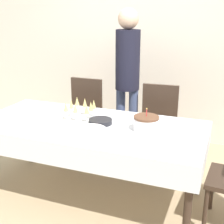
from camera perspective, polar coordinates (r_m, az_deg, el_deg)
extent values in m
plane|color=tan|center=(3.19, -3.76, -14.88)|extent=(12.00, 12.00, 0.00)
cube|color=silver|center=(4.33, 5.75, 12.99)|extent=(8.00, 0.05, 2.70)
cube|color=white|center=(2.86, -4.06, -2.49)|extent=(2.05, 0.93, 0.03)
cube|color=white|center=(2.89, -4.02, -4.16)|extent=(2.08, 0.96, 0.21)
cylinder|color=#38281E|center=(2.45, 13.66, -16.75)|extent=(0.06, 0.06, 0.72)
cylinder|color=#38281E|center=(3.78, -14.70, -3.82)|extent=(0.06, 0.06, 0.72)
cylinder|color=#38281E|center=(3.15, 15.72, -8.58)|extent=(0.06, 0.06, 0.72)
cube|color=#38281E|center=(3.75, -5.77, -2.24)|extent=(0.42, 0.42, 0.04)
cube|color=#38281E|center=(3.83, -4.64, 2.48)|extent=(0.40, 0.04, 0.50)
cylinder|color=#38281E|center=(3.62, -4.32, -6.90)|extent=(0.04, 0.04, 0.41)
cylinder|color=#38281E|center=(3.77, -9.33, -6.02)|extent=(0.04, 0.04, 0.41)
cylinder|color=#38281E|center=(3.92, -2.13, -4.82)|extent=(0.04, 0.04, 0.41)
cylinder|color=#38281E|center=(4.06, -6.85, -4.09)|extent=(0.04, 0.04, 0.41)
cube|color=#38281E|center=(3.46, 8.06, -4.15)|extent=(0.45, 0.45, 0.04)
cube|color=#38281E|center=(3.55, 8.75, 1.03)|extent=(0.40, 0.06, 0.50)
cylinder|color=#38281E|center=(3.37, 10.45, -9.15)|extent=(0.04, 0.04, 0.41)
cylinder|color=#38281E|center=(3.42, 4.40, -8.46)|extent=(0.04, 0.04, 0.41)
cylinder|color=#38281E|center=(3.69, 11.13, -6.65)|extent=(0.04, 0.04, 0.41)
cylinder|color=#38281E|center=(3.74, 5.62, -6.07)|extent=(0.04, 0.04, 0.41)
cylinder|color=#38281E|center=(2.72, 16.69, -16.93)|extent=(0.04, 0.04, 0.41)
cylinder|color=#38281E|center=(3.03, 17.81, -13.20)|extent=(0.04, 0.04, 0.41)
cylinder|color=white|center=(2.69, 6.27, -2.30)|extent=(0.21, 0.21, 0.11)
cylinder|color=brown|center=(2.66, 6.31, -0.98)|extent=(0.22, 0.22, 0.02)
cylinder|color=#E53F3F|center=(2.65, 6.34, -0.18)|extent=(0.01, 0.01, 0.06)
sphere|color=#F9CC4C|center=(2.64, 6.37, 0.60)|extent=(0.01, 0.01, 0.01)
cylinder|color=silver|center=(2.99, -5.63, -1.21)|extent=(0.38, 0.38, 0.01)
cylinder|color=silver|center=(2.95, -3.84, -1.29)|extent=(0.05, 0.05, 0.00)
cylinder|color=silver|center=(2.94, -3.85, -0.47)|extent=(0.01, 0.01, 0.08)
cone|color=#E0CC72|center=(2.91, -3.89, 1.11)|extent=(0.04, 0.04, 0.08)
cylinder|color=silver|center=(3.01, -3.30, -0.91)|extent=(0.05, 0.05, 0.00)
cylinder|color=silver|center=(3.00, -3.32, -0.10)|extent=(0.01, 0.01, 0.08)
cone|color=#E0CC72|center=(2.97, -3.35, 1.45)|extent=(0.04, 0.04, 0.08)
cylinder|color=silver|center=(3.07, -4.93, -0.58)|extent=(0.05, 0.05, 0.00)
cylinder|color=silver|center=(3.05, -4.95, 0.21)|extent=(0.01, 0.01, 0.08)
cone|color=#E0CC72|center=(3.03, -4.99, 1.74)|extent=(0.04, 0.04, 0.08)
cylinder|color=silver|center=(3.13, -6.33, -0.25)|extent=(0.05, 0.05, 0.00)
cylinder|color=silver|center=(3.11, -6.36, 0.52)|extent=(0.01, 0.01, 0.08)
cone|color=#E0CC72|center=(3.09, -6.41, 2.03)|extent=(0.04, 0.04, 0.08)
cylinder|color=silver|center=(3.04, -7.36, -0.86)|extent=(0.05, 0.05, 0.00)
cylinder|color=silver|center=(3.02, -7.39, -0.07)|extent=(0.01, 0.01, 0.08)
cone|color=#E0CC72|center=(3.00, -7.46, 1.48)|extent=(0.04, 0.04, 0.08)
cylinder|color=silver|center=(2.95, -8.36, -1.48)|extent=(0.05, 0.05, 0.00)
cylinder|color=silver|center=(2.94, -8.40, -0.67)|extent=(0.01, 0.01, 0.08)
cone|color=#E0CC72|center=(2.91, -8.48, 0.92)|extent=(0.04, 0.04, 0.08)
cylinder|color=silver|center=(2.91, -6.69, -1.72)|extent=(0.05, 0.05, 0.00)
cylinder|color=silver|center=(2.89, -6.72, -0.89)|extent=(0.01, 0.01, 0.08)
cone|color=#E0CC72|center=(2.86, -6.78, 0.72)|extent=(0.04, 0.04, 0.08)
cylinder|color=silver|center=(2.87, -4.59, -1.92)|extent=(0.05, 0.05, 0.00)
cylinder|color=silver|center=(2.85, -4.62, -1.08)|extent=(0.01, 0.01, 0.08)
cone|color=#E0CC72|center=(2.83, -4.66, 0.55)|extent=(0.04, 0.04, 0.08)
cylinder|color=white|center=(2.64, -3.92, -3.88)|extent=(0.27, 0.27, 0.01)
cylinder|color=white|center=(2.63, -3.92, -3.74)|extent=(0.27, 0.27, 0.01)
cylinder|color=white|center=(2.63, -3.93, -3.60)|extent=(0.27, 0.27, 0.01)
cylinder|color=white|center=(2.63, -3.93, -3.46)|extent=(0.27, 0.27, 0.01)
cylinder|color=white|center=(2.63, -3.93, -3.31)|extent=(0.27, 0.27, 0.01)
cylinder|color=white|center=(2.62, -3.94, -3.17)|extent=(0.27, 0.27, 0.01)
cylinder|color=black|center=(2.85, -2.12, -2.07)|extent=(0.21, 0.21, 0.01)
cylinder|color=black|center=(2.85, -2.12, -1.94)|extent=(0.21, 0.21, 0.01)
cylinder|color=black|center=(2.85, -2.12, -1.81)|extent=(0.21, 0.21, 0.01)
cylinder|color=black|center=(2.85, -2.13, -1.68)|extent=(0.21, 0.21, 0.01)
cylinder|color=black|center=(2.85, -2.13, -1.54)|extent=(0.21, 0.21, 0.01)
cylinder|color=black|center=(2.84, -2.13, -1.41)|extent=(0.21, 0.21, 0.01)
cube|color=silver|center=(2.51, 7.26, -5.23)|extent=(0.30, 0.08, 0.00)
cube|color=silver|center=(3.06, -13.72, -1.02)|extent=(0.17, 0.07, 0.02)
cube|color=white|center=(3.20, -11.46, -0.09)|extent=(0.15, 0.15, 0.01)
cylinder|color=#3F4C72|center=(3.82, 1.57, -1.87)|extent=(0.11, 0.11, 0.85)
cylinder|color=#3F4C72|center=(3.77, 3.86, -2.16)|extent=(0.11, 0.11, 0.85)
cylinder|color=black|center=(3.60, 2.89, 9.46)|extent=(0.28, 0.28, 0.68)
sphere|color=#D8B293|center=(3.56, 3.01, 16.69)|extent=(0.23, 0.23, 0.23)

